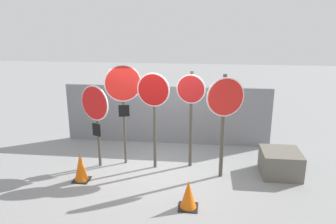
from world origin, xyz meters
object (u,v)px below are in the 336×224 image
traffic_cone_0 (188,195)px  traffic_cone_1 (81,167)px  stop_sign_4 (225,108)px  storage_crate (280,163)px  stop_sign_1 (123,92)px  stop_sign_2 (154,100)px  stop_sign_0 (95,110)px  stop_sign_3 (191,103)px

traffic_cone_0 → traffic_cone_1: (-2.55, 0.87, 0.04)m
stop_sign_4 → storage_crate: (1.41, 0.31, -1.41)m
stop_sign_1 → storage_crate: size_ratio=2.76×
traffic_cone_1 → storage_crate: bearing=10.5°
stop_sign_4 → traffic_cone_1: (-3.26, -0.56, -1.37)m
traffic_cone_0 → storage_crate: same height
stop_sign_2 → traffic_cone_0: (0.95, -1.73, -1.47)m
traffic_cone_1 → stop_sign_0: bearing=78.2°
stop_sign_1 → traffic_cone_1: 2.06m
stop_sign_2 → storage_crate: size_ratio=2.60×
stop_sign_2 → stop_sign_1: bearing=179.3°
stop_sign_0 → traffic_cone_1: (-0.16, -0.78, -1.16)m
stop_sign_0 → storage_crate: 4.67m
stop_sign_1 → stop_sign_2: bearing=-28.1°
stop_sign_3 → storage_crate: stop_sign_3 is taller
stop_sign_0 → stop_sign_1: stop_sign_1 is taller
stop_sign_4 → stop_sign_1: bearing=148.8°
stop_sign_1 → storage_crate: stop_sign_1 is taller
traffic_cone_0 → traffic_cone_1: bearing=161.2°
stop_sign_4 → storage_crate: size_ratio=2.64×
stop_sign_1 → storage_crate: bearing=-18.6°
stop_sign_2 → stop_sign_4: stop_sign_4 is taller
stop_sign_0 → stop_sign_2: stop_sign_2 is taller
traffic_cone_1 → storage_crate: (4.67, 0.86, -0.04)m
stop_sign_1 → stop_sign_3: stop_sign_1 is taller
stop_sign_0 → stop_sign_4: (3.09, -0.22, 0.21)m
stop_sign_2 → storage_crate: bearing=11.3°
stop_sign_0 → traffic_cone_0: bearing=-8.2°
stop_sign_4 → storage_crate: bearing=-8.0°
stop_sign_3 → storage_crate: (2.19, -0.20, -1.37)m
stop_sign_1 → traffic_cone_0: bearing=-63.7°
storage_crate → traffic_cone_0: bearing=-140.8°
stop_sign_4 → storage_crate: 2.02m
stop_sign_4 → traffic_cone_1: size_ratio=3.60×
stop_sign_0 → stop_sign_1: 0.81m
stop_sign_1 → traffic_cone_0: (1.74, -1.90, -1.63)m
stop_sign_1 → stop_sign_4: stop_sign_1 is taller
stop_sign_1 → stop_sign_3: size_ratio=1.06×
stop_sign_3 → traffic_cone_0: bearing=-75.7°
traffic_cone_1 → stop_sign_3: bearing=23.2°
stop_sign_1 → traffic_cone_0: 3.04m
traffic_cone_1 → storage_crate: size_ratio=0.73×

